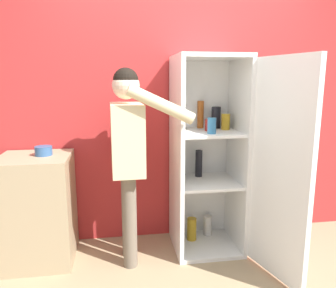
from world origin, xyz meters
TOP-DOWN VIEW (x-y plane):
  - wall_back at (0.00, 0.98)m, footprint 7.00×0.06m
  - refrigerator at (0.29, 0.56)m, footprint 0.80×1.15m
  - person at (-0.50, 0.51)m, footprint 0.64×0.60m
  - counter at (-1.28, 0.65)m, footprint 0.58×0.56m
  - bowl at (-1.20, 0.68)m, footprint 0.14×0.14m

SIDE VIEW (x-z plane):
  - counter at x=-1.28m, z-range 0.00..0.92m
  - refrigerator at x=0.29m, z-range -0.01..1.74m
  - bowl at x=-1.20m, z-range 0.92..0.99m
  - person at x=-0.50m, z-range 0.21..1.84m
  - wall_back at x=0.00m, z-range 0.00..2.55m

